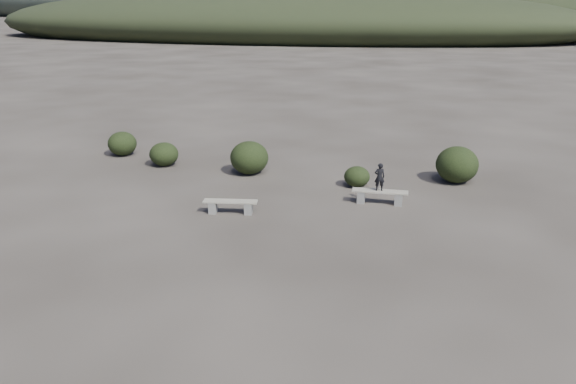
# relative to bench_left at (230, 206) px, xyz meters

# --- Properties ---
(ground) EXTENTS (1200.00, 1200.00, 0.00)m
(ground) POSITION_rel_bench_left_xyz_m (1.87, -4.05, -0.27)
(ground) COLOR #2B2621
(ground) RESTS_ON ground
(bench_left) EXTENTS (1.80, 0.68, 0.44)m
(bench_left) POSITION_rel_bench_left_xyz_m (0.00, 0.00, 0.00)
(bench_left) COLOR slate
(bench_left) RESTS_ON ground
(bench_right) EXTENTS (1.91, 0.49, 0.47)m
(bench_right) POSITION_rel_bench_left_xyz_m (4.63, 2.15, 0.02)
(bench_right) COLOR slate
(bench_right) RESTS_ON ground
(seated_person) EXTENTS (0.40, 0.32, 0.97)m
(seated_person) POSITION_rel_bench_left_xyz_m (4.59, 2.15, 0.69)
(seated_person) COLOR black
(seated_person) RESTS_ON bench_right
(shrub_a) EXTENTS (1.21, 1.21, 0.99)m
(shrub_a) POSITION_rel_bench_left_xyz_m (-4.63, 4.61, 0.23)
(shrub_a) COLOR black
(shrub_a) RESTS_ON ground
(shrub_b) EXTENTS (1.53, 1.53, 1.32)m
(shrub_b) POSITION_rel_bench_left_xyz_m (-0.80, 4.42, 0.39)
(shrub_b) COLOR black
(shrub_b) RESTS_ON ground
(shrub_c) EXTENTS (0.96, 0.96, 0.77)m
(shrub_c) POSITION_rel_bench_left_xyz_m (3.61, 3.83, 0.12)
(shrub_c) COLOR black
(shrub_c) RESTS_ON ground
(shrub_d) EXTENTS (1.59, 1.59, 1.39)m
(shrub_d) POSITION_rel_bench_left_xyz_m (7.22, 5.31, 0.43)
(shrub_d) COLOR black
(shrub_d) RESTS_ON ground
(shrub_f) EXTENTS (1.27, 1.27, 1.07)m
(shrub_f) POSITION_rel_bench_left_xyz_m (-7.19, 5.67, 0.27)
(shrub_f) COLOR black
(shrub_f) RESTS_ON ground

